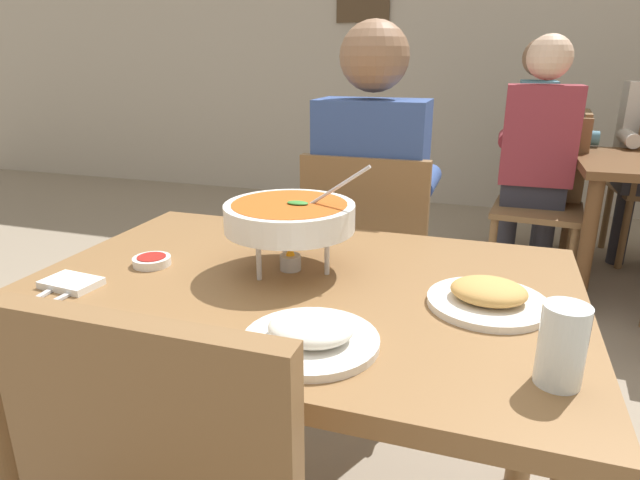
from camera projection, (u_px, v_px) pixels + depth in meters
cafe_rear_partition at (458, 17)px, 4.24m from camera, size 10.00×0.10×3.00m
dining_table_main at (300, 325)px, 1.24m from camera, size 1.21×0.83×0.72m
chair_diner_main at (369, 262)px, 1.90m from camera, size 0.44×0.44×0.90m
diner_main at (373, 195)px, 1.86m from camera, size 0.40×0.45×1.31m
curry_bowl at (290, 217)px, 1.23m from camera, size 0.33×0.30×0.26m
rice_plate at (311, 335)px, 0.93m from camera, size 0.24×0.24×0.06m
appetizer_plate at (488, 296)px, 1.08m from camera, size 0.24×0.24×0.06m
sauce_dish at (152, 261)px, 1.30m from camera, size 0.09×0.09×0.02m
napkin_folded at (71, 283)px, 1.18m from camera, size 0.13×0.09×0.02m
fork_utensil at (47, 292)px, 1.14m from camera, size 0.03×0.17×0.01m
spoon_utensil at (66, 296)px, 1.12m from camera, size 0.02×0.17×0.01m
drink_glass at (561, 349)px, 0.81m from camera, size 0.07×0.07×0.13m
chair_bg_middle at (540, 193)px, 2.89m from camera, size 0.48×0.48×0.90m
chair_bg_right at (559, 176)px, 3.31m from camera, size 0.47×0.47×0.90m
patron_bg_middle at (537, 149)px, 2.82m from camera, size 0.40×0.45×1.31m
patron_bg_right at (539, 137)px, 3.25m from camera, size 0.45×0.40×1.31m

